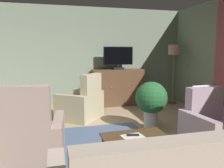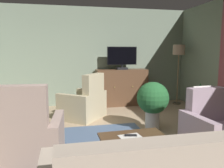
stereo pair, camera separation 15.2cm
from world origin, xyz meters
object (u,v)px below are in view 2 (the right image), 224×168
(potted_plant_small_fern_corner, at_px, (200,100))
(armchair_by_fireplace, at_px, (84,104))
(potted_plant_on_hearth_side, at_px, (153,100))
(television, at_px, (122,57))
(tv_remote, at_px, (131,135))
(tv_cabinet, at_px, (121,88))
(folded_newspaper, at_px, (130,137))
(coffee_table, at_px, (133,140))
(cat, at_px, (26,134))
(armchair_facing_sofa, at_px, (30,140))
(armchair_angled_to_table, at_px, (216,131))
(floor_lamp, at_px, (179,54))

(potted_plant_small_fern_corner, bearing_deg, armchair_by_fireplace, 160.21)
(armchair_by_fireplace, xyz_separation_m, potted_plant_small_fern_corner, (2.47, -0.89, 0.18))
(armchair_by_fireplace, xyz_separation_m, potted_plant_on_hearth_side, (1.27, -1.11, 0.27))
(television, height_order, tv_remote, television)
(tv_cabinet, relative_size, television, 1.72)
(television, distance_m, folded_newspaper, 3.70)
(armchair_by_fireplace, bearing_deg, potted_plant_on_hearth_side, -41.35)
(coffee_table, relative_size, folded_newspaper, 3.08)
(armchair_by_fireplace, relative_size, cat, 2.22)
(armchair_by_fireplace, bearing_deg, armchair_facing_sofa, -114.79)
(armchair_angled_to_table, height_order, floor_lamp, floor_lamp)
(armchair_by_fireplace, distance_m, floor_lamp, 3.22)
(floor_lamp, bearing_deg, armchair_facing_sofa, -142.59)
(tv_cabinet, bearing_deg, coffee_table, -102.14)
(armchair_angled_to_table, distance_m, potted_plant_small_fern_corner, 1.49)
(coffee_table, distance_m, armchair_by_fireplace, 2.45)
(armchair_facing_sofa, bearing_deg, armchair_angled_to_table, -3.36)
(tv_remote, xyz_separation_m, armchair_facing_sofa, (-1.37, 0.33, -0.08))
(armchair_angled_to_table, xyz_separation_m, potted_plant_small_fern_corner, (0.59, 1.35, 0.20))
(coffee_table, height_order, floor_lamp, floor_lamp)
(folded_newspaper, bearing_deg, floor_lamp, 45.66)
(folded_newspaper, height_order, potted_plant_on_hearth_side, potted_plant_on_hearth_side)
(armchair_facing_sofa, bearing_deg, potted_plant_on_hearth_side, 23.29)
(folded_newspaper, height_order, armchair_by_fireplace, armchair_by_fireplace)
(armchair_angled_to_table, xyz_separation_m, potted_plant_on_hearth_side, (-0.61, 1.12, 0.29))
(potted_plant_small_fern_corner, bearing_deg, armchair_facing_sofa, -160.95)
(potted_plant_small_fern_corner, bearing_deg, folded_newspaper, -143.31)
(armchair_by_fireplace, distance_m, potted_plant_on_hearth_side, 1.71)
(coffee_table, bearing_deg, tv_remote, 162.53)
(tv_cabinet, xyz_separation_m, tv_remote, (-0.79, -3.50, -0.08))
(armchair_angled_to_table, distance_m, potted_plant_on_hearth_side, 1.31)
(floor_lamp, bearing_deg, armchair_angled_to_table, -107.84)
(television, height_order, armchair_angled_to_table, television)
(television, height_order, folded_newspaper, television)
(tv_cabinet, bearing_deg, tv_remote, -102.68)
(coffee_table, xyz_separation_m, cat, (-1.62, 1.35, -0.28))
(potted_plant_on_hearth_side, xyz_separation_m, cat, (-2.44, 0.05, -0.53))
(tv_remote, xyz_separation_m, armchair_by_fireplace, (-0.41, 2.40, -0.09))
(television, bearing_deg, potted_plant_small_fern_corner, -56.78)
(folded_newspaper, bearing_deg, tv_cabinet, 69.87)
(armchair_angled_to_table, height_order, armchair_by_fireplace, armchair_by_fireplace)
(television, bearing_deg, tv_remote, -102.87)
(tv_remote, height_order, armchair_by_fireplace, armchair_by_fireplace)
(tv_remote, distance_m, armchair_angled_to_table, 1.48)
(television, height_order, potted_plant_small_fern_corner, television)
(armchair_by_fireplace, height_order, potted_plant_on_hearth_side, armchair_by_fireplace)
(armchair_facing_sofa, bearing_deg, cat, 102.01)
(tv_remote, bearing_deg, coffee_table, -6.09)
(television, relative_size, folded_newspaper, 2.87)
(armchair_angled_to_table, bearing_deg, floor_lamp, 72.16)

